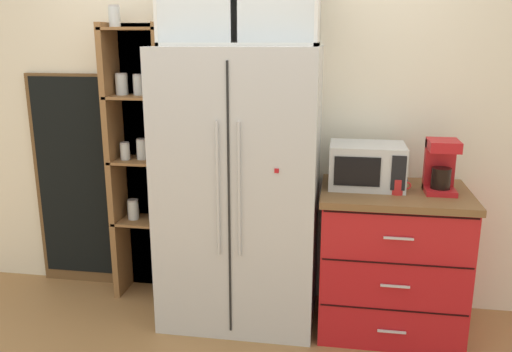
% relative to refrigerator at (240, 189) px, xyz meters
% --- Properties ---
extents(ground_plane, '(10.60, 10.60, 0.00)m').
position_rel_refrigerator_xyz_m(ground_plane, '(-0.00, -0.03, -0.86)').
color(ground_plane, '#9E7042').
extents(wall_back_cream, '(4.91, 0.10, 2.55)m').
position_rel_refrigerator_xyz_m(wall_back_cream, '(-0.00, 0.37, 0.42)').
color(wall_back_cream, silver).
rests_on(wall_back_cream, ground).
extents(refrigerator, '(0.95, 0.66, 1.71)m').
position_rel_refrigerator_xyz_m(refrigerator, '(0.00, 0.00, 0.00)').
color(refrigerator, silver).
rests_on(refrigerator, ground).
extents(pantry_shelf_column, '(0.44, 0.29, 1.96)m').
position_rel_refrigerator_xyz_m(pantry_shelf_column, '(-0.72, 0.25, 0.12)').
color(pantry_shelf_column, brown).
rests_on(pantry_shelf_column, ground).
extents(counter_cabinet, '(0.87, 0.65, 0.89)m').
position_rel_refrigerator_xyz_m(counter_cabinet, '(0.93, 0.01, -0.41)').
color(counter_cabinet, red).
rests_on(counter_cabinet, ground).
extents(microwave, '(0.44, 0.33, 0.26)m').
position_rel_refrigerator_xyz_m(microwave, '(0.76, 0.06, 0.16)').
color(microwave, silver).
rests_on(microwave, counter_cabinet).
extents(coffee_maker, '(0.17, 0.20, 0.31)m').
position_rel_refrigerator_xyz_m(coffee_maker, '(1.18, 0.02, 0.19)').
color(coffee_maker, red).
rests_on(coffee_maker, counter_cabinet).
extents(mug_red, '(0.12, 0.09, 0.09)m').
position_rel_refrigerator_xyz_m(mug_red, '(0.93, -0.07, 0.08)').
color(mug_red, red).
rests_on(mug_red, counter_cabinet).
extents(mug_navy, '(0.11, 0.08, 0.09)m').
position_rel_refrigerator_xyz_m(mug_navy, '(0.93, 0.06, 0.08)').
color(mug_navy, navy).
rests_on(mug_navy, counter_cabinet).
extents(bottle_green, '(0.06, 0.06, 0.26)m').
position_rel_refrigerator_xyz_m(bottle_green, '(0.93, -0.04, 0.15)').
color(bottle_green, '#285B33').
rests_on(bottle_green, counter_cabinet).
extents(bottle_clear, '(0.06, 0.06, 0.26)m').
position_rel_refrigerator_xyz_m(bottle_clear, '(0.93, -0.02, 0.15)').
color(bottle_clear, silver).
rests_on(bottle_clear, counter_cabinet).
extents(chalkboard_menu, '(0.60, 0.04, 1.53)m').
position_rel_refrigerator_xyz_m(chalkboard_menu, '(-1.26, 0.30, -0.09)').
color(chalkboard_menu, brown).
rests_on(chalkboard_menu, ground).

